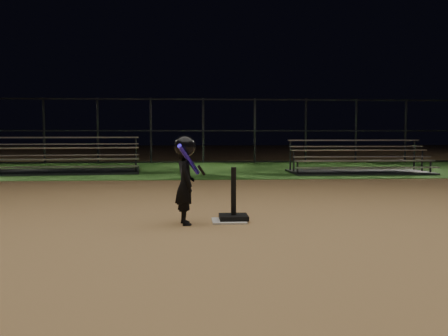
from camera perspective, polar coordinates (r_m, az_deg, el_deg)
ground at (r=6.86m, az=0.56°, el=-6.01°), size 80.00×80.00×0.00m
grass_strip at (r=16.79m, az=-2.05°, el=-0.05°), size 60.00×8.00×0.01m
home_plate at (r=6.86m, az=0.56°, el=-5.91°), size 0.45×0.45×0.02m
batting_tee at (r=6.90m, az=1.07°, el=-4.71°), size 0.38×0.38×0.70m
child_batter at (r=6.61m, az=-4.34°, el=-1.04°), size 0.43×0.62×1.15m
bleacher_left at (r=15.71m, az=-17.35°, el=0.26°), size 4.50×2.53×1.06m
bleacher_right at (r=15.40m, az=14.77°, el=0.18°), size 3.99×1.97×0.97m
backstop_fence at (r=19.75m, az=-2.34°, el=4.16°), size 20.08×0.08×2.50m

